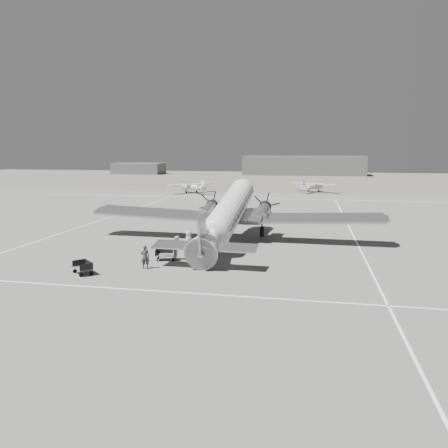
{
  "coord_description": "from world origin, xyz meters",
  "views": [
    {
      "loc": [
        7.47,
        -38.61,
        8.58
      ],
      "look_at": [
        0.17,
        -1.52,
        2.2
      ],
      "focal_mm": 35.0,
      "sensor_mm": 36.0,
      "label": 1
    }
  ],
  "objects": [
    {
      "name": "ground",
      "position": [
        0.0,
        0.0,
        0.0
      ],
      "size": [
        260.0,
        260.0,
        0.0
      ],
      "primitive_type": "plane",
      "color": "slate",
      "rests_on": "ground"
    },
    {
      "name": "taxi_line_near",
      "position": [
        0.0,
        -14.0,
        0.01
      ],
      "size": [
        60.0,
        0.15,
        0.01
      ],
      "primitive_type": "cube",
      "color": "white",
      "rests_on": "ground"
    },
    {
      "name": "taxi_line_right",
      "position": [
        12.0,
        0.0,
        0.01
      ],
      "size": [
        0.15,
        80.0,
        0.01
      ],
      "primitive_type": "cube",
      "color": "white",
      "rests_on": "ground"
    },
    {
      "name": "taxi_line_left",
      "position": [
        -18.0,
        10.0,
        0.01
      ],
      "size": [
        0.15,
        60.0,
        0.01
      ],
      "primitive_type": "cube",
      "color": "white",
      "rests_on": "ground"
    },
    {
      "name": "taxi_line_horizon",
      "position": [
        0.0,
        40.0,
        0.01
      ],
      "size": [
        90.0,
        0.15,
        0.01
      ],
      "primitive_type": "cube",
      "color": "white",
      "rests_on": "ground"
    },
    {
      "name": "grass_infield",
      "position": [
        0.0,
        95.0,
        0.0
      ],
      "size": [
        260.0,
        90.0,
        0.01
      ],
      "primitive_type": "cube",
      "color": "#666356",
      "rests_on": "ground"
    },
    {
      "name": "hangar_main",
      "position": [
        5.0,
        120.0,
        3.3
      ],
      "size": [
        42.0,
        14.0,
        6.6
      ],
      "color": "#5D5D5D",
      "rests_on": "ground"
    },
    {
      "name": "shed_secondary",
      "position": [
        -55.0,
        115.0,
        2.0
      ],
      "size": [
        18.0,
        10.0,
        4.0
      ],
      "primitive_type": "cube",
      "color": "#585858",
      "rests_on": "ground"
    },
    {
      "name": "dc3_airliner",
      "position": [
        0.17,
        0.48,
        2.73
      ],
      "size": [
        29.09,
        20.5,
        5.46
      ],
      "primitive_type": null,
      "rotation": [
        0.0,
        0.0,
        -0.02
      ],
      "color": "#A7A7AA",
      "rests_on": "ground"
    },
    {
      "name": "light_plane_left",
      "position": [
        -16.05,
        47.17,
        1.08
      ],
      "size": [
        13.17,
        13.34,
        2.15
      ],
      "primitive_type": null,
      "rotation": [
        0.0,
        0.0,
        0.85
      ],
      "color": "silver",
      "rests_on": "ground"
    },
    {
      "name": "light_plane_right",
      "position": [
        8.17,
        53.75,
        1.05
      ],
      "size": [
        12.91,
        12.23,
        2.1
      ],
      "primitive_type": null,
      "rotation": [
        0.0,
        0.0,
        -0.53
      ],
      "color": "silver",
      "rests_on": "ground"
    },
    {
      "name": "baggage_cart_near",
      "position": [
        -3.56,
        -6.5,
        0.46
      ],
      "size": [
        1.82,
        1.44,
        0.92
      ],
      "primitive_type": null,
      "rotation": [
        0.0,
        0.0,
        0.2
      ],
      "color": "#585858",
      "rests_on": "ground"
    },
    {
      "name": "baggage_cart_far",
      "position": [
        -7.99,
        -11.43,
        0.45
      ],
      "size": [
        1.95,
        1.91,
        0.91
      ],
      "primitive_type": null,
      "rotation": [
        0.0,
        0.0,
        -0.72
      ],
      "color": "#585858",
      "rests_on": "ground"
    },
    {
      "name": "ground_crew",
      "position": [
        -4.22,
        -9.17,
        0.87
      ],
      "size": [
        0.71,
        0.53,
        1.75
      ],
      "primitive_type": "imported",
      "rotation": [
        0.0,
        0.0,
        3.33
      ],
      "color": "#323232",
      "rests_on": "ground"
    },
    {
      "name": "ramp_agent",
      "position": [
        -2.69,
        -6.17,
        0.96
      ],
      "size": [
        0.85,
        1.02,
        1.92
      ],
      "primitive_type": "imported",
      "rotation": [
        0.0,
        0.0,
        1.43
      ],
      "color": "silver",
      "rests_on": "ground"
    },
    {
      "name": "passenger",
      "position": [
        -2.62,
        -3.14,
        0.9
      ],
      "size": [
        0.63,
        0.92,
        1.8
      ],
      "primitive_type": "imported",
      "rotation": [
        0.0,
        0.0,
        1.64
      ],
      "color": "beige",
      "rests_on": "ground"
    }
  ]
}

